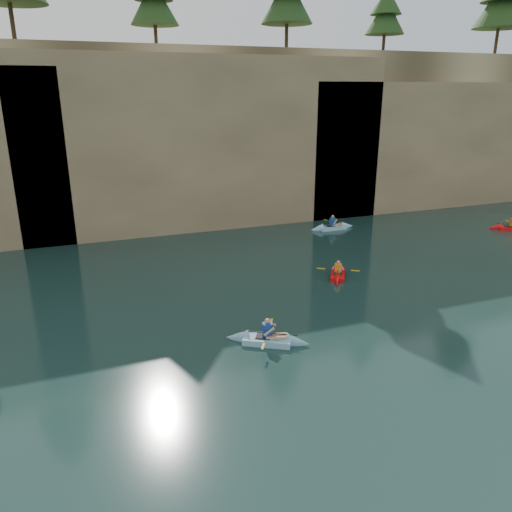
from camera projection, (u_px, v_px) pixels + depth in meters
name	position (u px, v px, depth m)	size (l,w,h in m)	color
ground	(372.00, 434.00, 13.64)	(160.00, 160.00, 0.00)	black
cliff	(161.00, 130.00, 38.37)	(70.00, 16.00, 12.00)	tan
cliff_slab_center	(212.00, 142.00, 32.55)	(24.00, 2.40, 11.40)	#99835D
cliff_slab_east	(456.00, 143.00, 39.44)	(26.00, 2.40, 9.84)	#99835D
sea_cave_center	(125.00, 213.00, 31.29)	(3.50, 1.00, 3.20)	black
sea_cave_east	(324.00, 188.00, 35.73)	(5.00, 1.00, 4.50)	black
kayaker_ltblue_near	(267.00, 339.00, 18.49)	(3.10, 2.25, 1.25)	#7CB8D1
kayaker_red_far	(338.00, 274.00, 25.06)	(2.05, 2.81, 1.06)	red
kayaker_ltblue_mid	(332.00, 227.00, 33.51)	(3.20, 2.40, 1.22)	#8CCDEB
kayaker_extra_east	(511.00, 228.00, 33.40)	(2.97, 2.05, 1.13)	red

